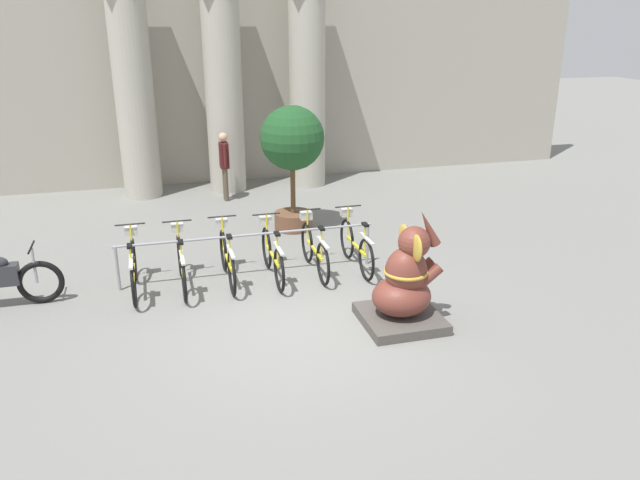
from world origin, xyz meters
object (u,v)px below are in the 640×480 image
object	(u,v)px
bicycle_3	(272,255)
bicycle_4	(314,249)
bicycle_5	(356,245)
bicycle_0	(133,267)
person_pedestrian	(224,160)
bicycle_2	(227,258)
elephant_statue	(405,286)
potted_tree	(292,146)
bicycle_1	(181,263)

from	to	relation	value
bicycle_3	bicycle_4	size ratio (longest dim) A/B	1.00
bicycle_3	bicycle_5	distance (m)	1.50
bicycle_0	person_pedestrian	size ratio (longest dim) A/B	1.10
bicycle_2	elephant_statue	xyz separation A→B (m)	(2.25, -2.18, 0.16)
elephant_statue	potted_tree	world-z (taller)	potted_tree
bicycle_1	bicycle_3	world-z (taller)	same
elephant_statue	person_pedestrian	bearing A→B (deg)	103.36
bicycle_4	person_pedestrian	world-z (taller)	person_pedestrian
bicycle_1	person_pedestrian	bearing A→B (deg)	74.65
bicycle_1	bicycle_5	size ratio (longest dim) A/B	1.00
bicycle_0	person_pedestrian	xyz separation A→B (m)	(2.09, 4.84, 0.55)
bicycle_2	potted_tree	size ratio (longest dim) A/B	0.70
bicycle_4	person_pedestrian	distance (m)	4.94
bicycle_0	bicycle_4	distance (m)	3.00
bicycle_5	person_pedestrian	bearing A→B (deg)	108.95
bicycle_3	potted_tree	distance (m)	2.88
bicycle_5	potted_tree	bearing A→B (deg)	103.96
bicycle_0	elephant_statue	xyz separation A→B (m)	(3.75, -2.17, 0.16)
potted_tree	bicycle_4	bearing A→B (deg)	-94.18
person_pedestrian	potted_tree	bearing A→B (deg)	-66.65
bicycle_1	bicycle_2	size ratio (longest dim) A/B	1.00
elephant_statue	potted_tree	distance (m)	4.69
bicycle_1	elephant_statue	world-z (taller)	elephant_statue
potted_tree	bicycle_3	bearing A→B (deg)	-111.01
bicycle_2	potted_tree	distance (m)	3.15
bicycle_0	bicycle_1	world-z (taller)	same
bicycle_3	elephant_statue	distance (m)	2.60
bicycle_4	elephant_statue	world-z (taller)	elephant_statue
bicycle_2	bicycle_4	bearing A→B (deg)	0.12
bicycle_0	potted_tree	world-z (taller)	potted_tree
bicycle_3	bicycle_2	bearing A→B (deg)	174.96
bicycle_4	bicycle_3	bearing A→B (deg)	-174.72
bicycle_4	elephant_statue	bearing A→B (deg)	-70.94
bicycle_4	bicycle_0	bearing A→B (deg)	-179.63
bicycle_5	bicycle_4	bearing A→B (deg)	179.28
bicycle_1	bicycle_3	bearing A→B (deg)	-0.67
bicycle_4	elephant_statue	size ratio (longest dim) A/B	1.04
potted_tree	person_pedestrian	bearing A→B (deg)	113.35
bicycle_0	bicycle_5	distance (m)	3.75
bicycle_4	elephant_statue	xyz separation A→B (m)	(0.76, -2.19, 0.16)
person_pedestrian	bicycle_2	bearing A→B (deg)	-96.96
bicycle_1	person_pedestrian	world-z (taller)	person_pedestrian
person_pedestrian	elephant_statue	bearing A→B (deg)	-76.64
potted_tree	bicycle_0	bearing A→B (deg)	-143.51
bicycle_1	potted_tree	bearing A→B (deg)	44.49
bicycle_1	bicycle_3	size ratio (longest dim) A/B	1.00
bicycle_2	bicycle_3	bearing A→B (deg)	-5.04
bicycle_2	bicycle_3	xyz separation A→B (m)	(0.75, -0.07, 0.00)
potted_tree	bicycle_2	bearing A→B (deg)	-125.65
elephant_statue	person_pedestrian	distance (m)	7.21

